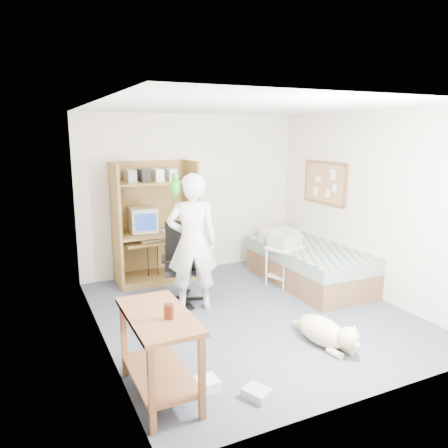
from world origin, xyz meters
name	(u,v)px	position (x,y,z in m)	size (l,w,h in m)	color
floor	(251,313)	(0.00, 0.00, 0.00)	(4.00, 4.00, 0.00)	#444B5C
wall_back	(192,194)	(0.00, 2.00, 1.25)	(3.60, 0.02, 2.50)	silver
wall_right	(368,204)	(1.80, 0.00, 1.25)	(0.02, 4.00, 2.50)	silver
wall_left	(98,229)	(-1.80, 0.00, 1.25)	(0.02, 4.00, 2.50)	silver
ceiling	(254,107)	(0.00, 0.00, 2.50)	(3.60, 4.00, 0.02)	white
computer_hutch	(155,227)	(-0.70, 1.74, 0.82)	(1.20, 0.63, 1.80)	brown
bed	(308,264)	(1.30, 0.62, 0.29)	(1.02, 2.02, 0.66)	brown
side_desk	(159,342)	(-1.55, -1.20, 0.49)	(0.50, 1.00, 0.75)	brown
corkboard	(325,183)	(1.77, 0.90, 1.45)	(0.04, 0.94, 0.66)	#A17648
office_chair	(182,274)	(-0.64, 0.75, 0.37)	(0.59, 0.60, 1.05)	black
person	(192,243)	(-0.60, 0.45, 0.87)	(0.63, 0.42, 1.74)	white
parrot	(175,186)	(-0.80, 0.46, 1.59)	(0.13, 0.22, 0.35)	#1B8914
dog	(326,332)	(0.29, -1.09, 0.16)	(0.39, 0.96, 0.36)	beige
printer_cart	(284,259)	(0.95, 0.72, 0.38)	(0.58, 0.52, 0.58)	white
printer	(285,240)	(0.95, 0.72, 0.67)	(0.42, 0.32, 0.18)	#AAAAA5
crt_monitor	(143,220)	(-0.88, 1.75, 0.95)	(0.41, 0.43, 0.36)	beige
keyboard	(156,239)	(-0.74, 1.58, 0.67)	(0.45, 0.16, 0.03)	beige
pencil_cup	(177,226)	(-0.38, 1.65, 0.82)	(0.08, 0.08, 0.12)	gold
drink_glass	(169,311)	(-1.50, -1.33, 0.81)	(0.08, 0.08, 0.12)	#41160A
floor_box_a	(204,385)	(-1.19, -1.30, 0.05)	(0.25, 0.20, 0.10)	white
floor_box_b	(257,393)	(-0.82, -1.59, 0.04)	(0.18, 0.22, 0.08)	#B0B0AB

